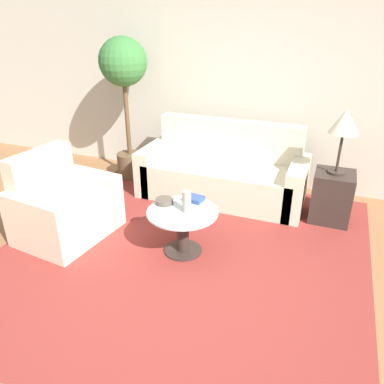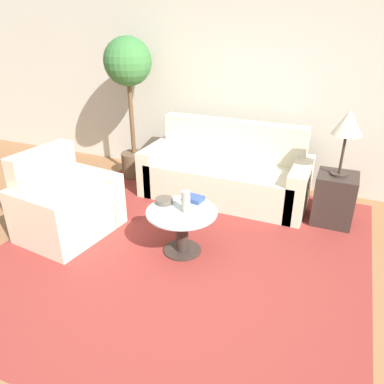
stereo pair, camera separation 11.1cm
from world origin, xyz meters
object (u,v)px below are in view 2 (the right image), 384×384
at_px(armchair, 64,206).
at_px(vase, 186,202).
at_px(table_lamp, 348,124).
at_px(bowl, 164,201).
at_px(coffee_table, 182,226).
at_px(sofa_main, 226,174).
at_px(potted_plant, 129,80).
at_px(book_stack, 194,199).

height_order(armchair, vase, armchair).
relative_size(table_lamp, bowl, 4.02).
bearing_deg(coffee_table, sofa_main, 90.62).
height_order(armchair, bowl, armchair).
relative_size(potted_plant, bowl, 10.79).
bearing_deg(potted_plant, sofa_main, -4.77).
height_order(sofa_main, table_lamp, table_lamp).
height_order(coffee_table, vase, vase).
xyz_separation_m(coffee_table, potted_plant, (-1.46, 1.52, 1.07)).
distance_m(coffee_table, bowl, 0.31).
distance_m(sofa_main, potted_plant, 1.80).
distance_m(armchair, bowl, 1.13).
bearing_deg(table_lamp, coffee_table, -137.32).
bearing_deg(potted_plant, table_lamp, -6.09).
xyz_separation_m(armchair, book_stack, (1.35, 0.39, 0.18)).
bearing_deg(vase, potted_plant, 134.90).
bearing_deg(coffee_table, potted_plant, 133.84).
relative_size(potted_plant, book_stack, 9.32).
xyz_separation_m(table_lamp, bowl, (-1.56, -1.14, -0.66)).
bearing_deg(coffee_table, table_lamp, 42.68).
bearing_deg(vase, armchair, -173.73).
distance_m(armchair, table_lamp, 3.10).
bearing_deg(vase, sofa_main, 92.43).
distance_m(coffee_table, book_stack, 0.31).
relative_size(sofa_main, book_stack, 10.08).
bearing_deg(vase, table_lamp, 43.39).
xyz_separation_m(armchair, table_lamp, (2.66, 1.36, 0.84)).
bearing_deg(book_stack, vase, -76.30).
distance_m(sofa_main, coffee_table, 1.40).
xyz_separation_m(sofa_main, book_stack, (0.03, -1.15, 0.18)).
xyz_separation_m(table_lamp, potted_plant, (-2.78, 0.30, 0.22)).
height_order(coffee_table, table_lamp, table_lamp).
distance_m(potted_plant, bowl, 2.08).
bearing_deg(vase, book_stack, 95.78).
height_order(sofa_main, book_stack, sofa_main).
height_order(sofa_main, armchair, sofa_main).
bearing_deg(potted_plant, coffee_table, -46.16).
relative_size(table_lamp, vase, 3.41).
height_order(sofa_main, coffee_table, sofa_main).
height_order(vase, bowl, vase).
bearing_deg(coffee_table, bowl, 160.13).
bearing_deg(sofa_main, potted_plant, 175.23).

